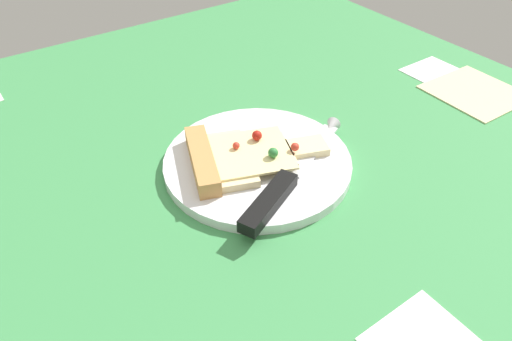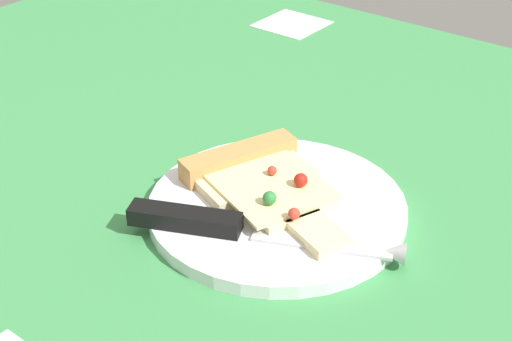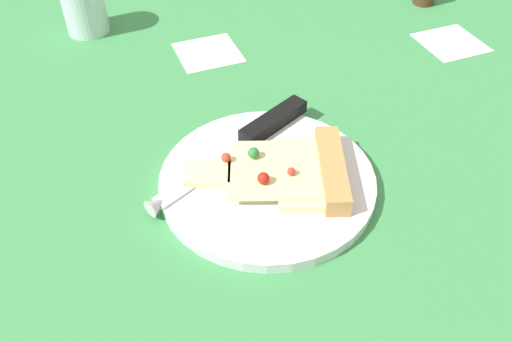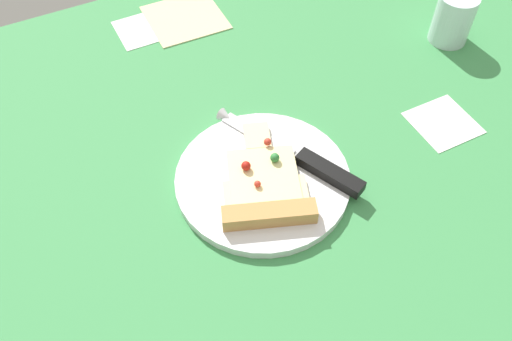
# 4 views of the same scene
# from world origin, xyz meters

# --- Properties ---
(ground_plane) EXTENTS (1.19, 1.19, 0.03)m
(ground_plane) POSITION_xyz_m (-0.00, 0.00, -0.01)
(ground_plane) COLOR #3D8C4C
(ground_plane) RESTS_ON ground
(plate) EXTENTS (0.24, 0.24, 0.01)m
(plate) POSITION_xyz_m (0.08, -0.08, 0.01)
(plate) COLOR silver
(plate) RESTS_ON ground_plane
(pizza_slice) EXTENTS (0.14, 0.19, 0.03)m
(pizza_slice) POSITION_xyz_m (0.09, -0.06, 0.02)
(pizza_slice) COLOR beige
(pizza_slice) RESTS_ON plate
(knife) EXTENTS (0.12, 0.23, 0.02)m
(knife) POSITION_xyz_m (0.02, -0.08, 0.02)
(knife) COLOR silver
(knife) RESTS_ON plate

